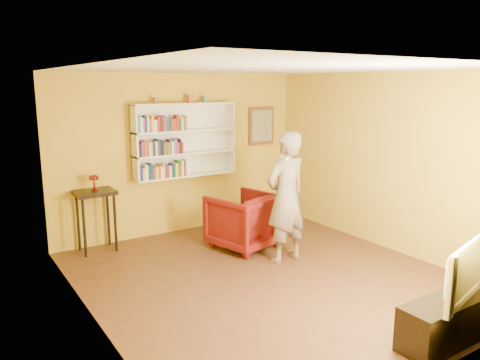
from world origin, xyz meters
name	(u,v)px	position (x,y,z in m)	size (l,w,h in m)	color
room_shell	(269,203)	(0.00, 0.00, 1.02)	(5.30, 5.80, 2.88)	#482A17
bookshelf	(184,140)	(0.00, 2.41, 1.59)	(1.80, 0.29, 1.23)	white
books_row_lower	(163,171)	(-0.44, 2.30, 1.13)	(0.85, 0.19, 0.27)	navy
books_row_middle	(159,148)	(-0.49, 2.30, 1.51)	(0.77, 0.18, 0.26)	black
books_row_upper	(161,124)	(-0.45, 2.30, 1.89)	(0.85, 0.19, 0.26)	teal
ornament_left	(156,100)	(-0.50, 2.35, 2.26)	(0.07, 0.07, 0.10)	#994F2B
ornament_centre	(190,99)	(0.11, 2.35, 2.28)	(0.09, 0.09, 0.13)	#AB4839
ornament_right	(205,99)	(0.39, 2.35, 2.26)	(0.07, 0.07, 0.10)	slate
framed_painting	(261,126)	(1.65, 2.46, 1.75)	(0.55, 0.05, 0.70)	brown
console_table	(95,201)	(-1.58, 2.25, 0.79)	(0.58, 0.44, 0.95)	black
ruby_lustre	(94,179)	(-1.58, 2.25, 1.12)	(0.15, 0.15, 0.24)	maroon
armchair	(244,221)	(0.39, 1.15, 0.43)	(0.92, 0.95, 0.86)	#4D0508
person	(286,197)	(0.58, 0.36, 0.94)	(0.69, 0.45, 1.88)	#705F52
game_remote	(284,158)	(0.36, 0.15, 1.56)	(0.04, 0.15, 0.04)	white
tv_cabinet	(451,319)	(0.60, -2.25, 0.23)	(1.27, 0.38, 0.45)	black
television	(456,269)	(0.60, -2.25, 0.75)	(1.03, 0.14, 0.59)	black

